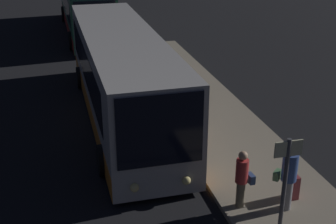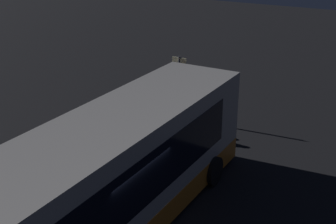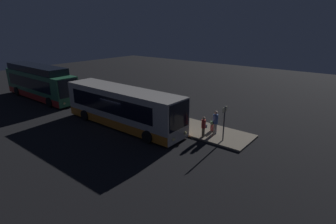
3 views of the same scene
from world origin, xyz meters
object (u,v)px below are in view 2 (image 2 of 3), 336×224
Objects in this scene: bus_lead at (100,187)px; sign_post at (179,80)px; passenger_waiting at (71,169)px; passenger_boarding at (169,109)px; suitcase at (137,115)px; passenger_with_bags at (151,98)px.

sign_post is (8.32, 2.27, 0.13)m from bus_lead.
bus_lead is at bearing -134.74° from passenger_waiting.
passenger_boarding is at bearing 15.72° from bus_lead.
passenger_waiting is 0.65× the size of sign_post.
passenger_boarding reaches higher than suitcase.
suitcase is 2.27m from sign_post.
sign_post reaches higher than passenger_with_bags.
sign_post is at bearing 15.22° from bus_lead.
passenger_waiting is 5.95m from suitcase.
sign_post reaches higher than passenger_waiting.
bus_lead reaches higher than passenger_boarding.
sign_post is at bearing -166.40° from passenger_with_bags.
passenger_boarding is 0.61× the size of sign_post.
sign_post is (7.23, 0.32, 0.66)m from passenger_waiting.
passenger_boarding is 0.86× the size of passenger_with_bags.
passenger_with_bags is 0.71× the size of sign_post.
passenger_with_bags is at bearing -5.58° from passenger_waiting.
suitcase is at bearing 26.64° from bus_lead.
passenger_with_bags is 0.89m from suitcase.
bus_lead is 13.31× the size of suitcase.
bus_lead reaches higher than passenger_waiting.
bus_lead reaches higher than suitcase.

